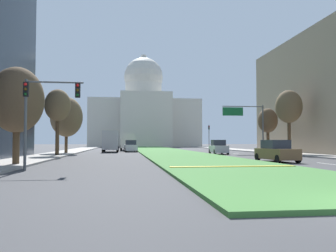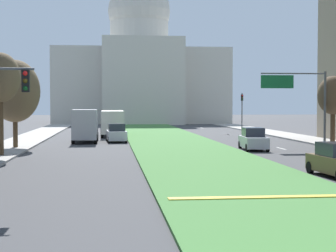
# 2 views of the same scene
# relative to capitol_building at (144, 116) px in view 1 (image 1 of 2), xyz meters

# --- Properties ---
(ground_plane) EXTENTS (260.00, 260.00, 0.00)m
(ground_plane) POSITION_rel_capitol_building_xyz_m (0.00, -52.22, -9.81)
(ground_plane) COLOR #3D3D3F
(grass_median) EXTENTS (8.42, 95.52, 0.14)m
(grass_median) POSITION_rel_capitol_building_xyz_m (0.00, -57.52, -9.74)
(grass_median) COLOR #427A38
(grass_median) RESTS_ON ground_plane
(median_curb_nose) EXTENTS (7.58, 0.50, 0.04)m
(median_curb_nose) POSITION_rel_capitol_building_xyz_m (0.00, -92.55, -9.65)
(median_curb_nose) COLOR gold
(median_curb_nose) RESTS_ON grass_median
(lane_dashes_right) EXTENTS (0.16, 77.98, 0.01)m
(lane_dashes_right) POSITION_rel_capitol_building_xyz_m (8.34, -53.65, -9.81)
(lane_dashes_right) COLOR silver
(lane_dashes_right) RESTS_ON ground_plane
(sidewalk_left) EXTENTS (4.00, 95.52, 0.15)m
(sidewalk_left) POSITION_rel_capitol_building_xyz_m (-14.48, -62.83, -9.74)
(sidewalk_left) COLOR #9E9991
(sidewalk_left) RESTS_ON ground_plane
(sidewalk_right) EXTENTS (4.00, 95.52, 0.15)m
(sidewalk_right) POSITION_rel_capitol_building_xyz_m (14.48, -62.83, -9.74)
(sidewalk_right) COLOR #9E9991
(sidewalk_right) RESTS_ON ground_plane
(capitol_building) EXTENTS (33.47, 28.36, 29.85)m
(capitol_building) POSITION_rel_capitol_building_xyz_m (0.00, 0.00, 0.00)
(capitol_building) COLOR beige
(capitol_building) RESTS_ON ground_plane
(traffic_light_near_left) EXTENTS (3.34, 0.35, 5.20)m
(traffic_light_near_left) POSITION_rel_capitol_building_xyz_m (-11.13, -91.97, -6.01)
(traffic_light_near_left) COLOR #515456
(traffic_light_near_left) RESTS_ON ground_plane
(traffic_light_far_right) EXTENTS (0.28, 0.35, 5.20)m
(traffic_light_far_right) POSITION_rel_capitol_building_xyz_m (11.98, -38.68, -6.50)
(traffic_light_far_right) COLOR #515456
(traffic_light_far_right) RESTS_ON ground_plane
(overhead_guide_sign) EXTENTS (5.69, 0.20, 6.50)m
(overhead_guide_sign) POSITION_rel_capitol_building_xyz_m (10.03, -67.74, -5.16)
(overhead_guide_sign) COLOR #515456
(overhead_guide_sign) RESTS_ON ground_plane
(street_tree_left_near) EXTENTS (3.53, 3.53, 6.63)m
(street_tree_left_near) POSITION_rel_capitol_building_xyz_m (-13.54, -88.25, -5.42)
(street_tree_left_near) COLOR #4C3823
(street_tree_left_near) RESTS_ON ground_plane
(street_tree_left_mid) EXTENTS (2.81, 2.81, 7.34)m
(street_tree_left_mid) POSITION_rel_capitol_building_xyz_m (-13.61, -73.33, -4.32)
(street_tree_left_mid) COLOR #4C3823
(street_tree_left_mid) RESTS_ON ground_plane
(street_tree_right_mid) EXTENTS (3.24, 3.24, 7.92)m
(street_tree_right_mid) POSITION_rel_capitol_building_xyz_m (13.67, -72.15, -3.98)
(street_tree_right_mid) COLOR #4C3823
(street_tree_right_mid) RESTS_ON ground_plane
(street_tree_left_far) EXTENTS (4.13, 4.13, 7.39)m
(street_tree_left_far) POSITION_rel_capitol_building_xyz_m (-13.80, -66.08, -5.02)
(street_tree_left_far) COLOR #4C3823
(street_tree_left_far) RESTS_ON ground_plane
(street_tree_right_far) EXTENTS (2.67, 2.67, 6.16)m
(street_tree_right_far) POSITION_rel_capitol_building_xyz_m (13.23, -66.86, -5.39)
(street_tree_right_far) COLOR #4C3823
(street_tree_right_far) RESTS_ON ground_plane
(sedan_lead_stopped) EXTENTS (2.13, 4.42, 1.75)m
(sedan_lead_stopped) POSITION_rel_capitol_building_xyz_m (5.70, -85.97, -8.99)
(sedan_lead_stopped) COLOR brown
(sedan_lead_stopped) RESTS_ON ground_plane
(sedan_midblock) EXTENTS (2.08, 4.35, 1.82)m
(sedan_midblock) POSITION_rel_capitol_building_xyz_m (5.58, -69.25, -8.97)
(sedan_midblock) COLOR #BCBCC1
(sedan_midblock) RESTS_ON ground_plane
(sedan_distant) EXTENTS (2.08, 4.67, 1.82)m
(sedan_distant) POSITION_rel_capitol_building_xyz_m (-5.35, -58.40, -8.97)
(sedan_distant) COLOR silver
(sedan_distant) RESTS_ON ground_plane
(box_truck_delivery) EXTENTS (2.40, 6.40, 3.20)m
(box_truck_delivery) POSITION_rel_capitol_building_xyz_m (-8.37, -58.83, -8.13)
(box_truck_delivery) COLOR #4C5156
(box_truck_delivery) RESTS_ON ground_plane
(city_bus) EXTENTS (2.62, 11.00, 2.95)m
(city_bus) POSITION_rel_capitol_building_xyz_m (-5.70, -47.96, -8.04)
(city_bus) COLOR beige
(city_bus) RESTS_ON ground_plane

